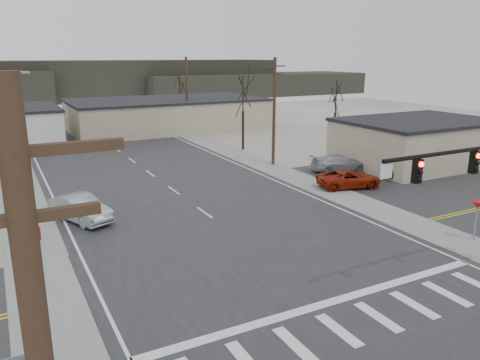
% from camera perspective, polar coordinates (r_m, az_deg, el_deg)
% --- Properties ---
extents(ground, '(140.00, 140.00, 0.00)m').
position_cam_1_polar(ground, '(24.57, 3.26, -9.44)').
color(ground, beige).
rests_on(ground, ground).
extents(main_road, '(18.00, 110.00, 0.05)m').
position_cam_1_polar(main_road, '(37.45, -8.62, -0.89)').
color(main_road, '#232426').
rests_on(main_road, ground).
extents(cross_road, '(90.00, 10.00, 0.04)m').
position_cam_1_polar(cross_road, '(24.57, 3.26, -9.40)').
color(cross_road, '#232426').
rests_on(cross_road, ground).
extents(parking_lot, '(18.00, 20.00, 0.03)m').
position_cam_1_polar(parking_lot, '(41.64, 23.01, -0.33)').
color(parking_lot, '#232426').
rests_on(parking_lot, ground).
extents(sidewalk_left, '(3.00, 90.00, 0.06)m').
position_cam_1_polar(sidewalk_left, '(40.42, -25.37, -1.01)').
color(sidewalk_left, gray).
rests_on(sidewalk_left, ground).
extents(sidewalk_right, '(3.00, 90.00, 0.06)m').
position_cam_1_polar(sidewalk_right, '(46.12, 1.79, 2.29)').
color(sidewalk_right, gray).
rests_on(sidewalk_right, ground).
extents(fire_hydrant, '(0.24, 0.24, 0.87)m').
position_cam_1_polar(fire_hydrant, '(28.84, -23.36, -5.96)').
color(fire_hydrant, '#A50C0C').
rests_on(fire_hydrant, ground).
extents(yield_sign, '(0.80, 0.80, 2.35)m').
position_cam_1_polar(yield_sign, '(29.06, 27.02, -2.86)').
color(yield_sign, gray).
rests_on(yield_sign, ground).
extents(building_right_far, '(26.30, 14.30, 4.30)m').
position_cam_1_polar(building_right_far, '(67.20, -8.88, 7.95)').
color(building_right_far, '#BCB490').
rests_on(building_right_far, ground).
extents(building_lot, '(14.30, 10.30, 4.30)m').
position_cam_1_polar(building_lot, '(47.98, 20.85, 4.40)').
color(building_lot, '#BCB490').
rests_on(building_lot, ground).
extents(upole_left_b, '(2.20, 0.30, 10.00)m').
position_cam_1_polar(upole_left_b, '(31.51, -27.25, 4.32)').
color(upole_left_b, '#402A1D').
rests_on(upole_left_b, ground).
extents(upole_right_a, '(2.20, 0.30, 10.00)m').
position_cam_1_polar(upole_right_a, '(44.02, 4.17, 8.50)').
color(upole_right_a, '#402A1D').
rests_on(upole_right_a, ground).
extents(upole_right_b, '(2.20, 0.30, 10.00)m').
position_cam_1_polar(upole_right_b, '(63.68, -6.49, 10.43)').
color(upole_right_b, '#402A1D').
rests_on(upole_right_b, ground).
extents(streetlight_main, '(2.40, 0.25, 9.00)m').
position_cam_1_polar(streetlight_main, '(41.44, -26.58, 6.38)').
color(streetlight_main, gray).
rests_on(streetlight_main, ground).
extents(tree_right_mid, '(3.74, 3.74, 8.33)m').
position_cam_1_polar(tree_right_mid, '(51.34, 0.37, 10.25)').
color(tree_right_mid, black).
rests_on(tree_right_mid, ground).
extents(tree_right_far, '(3.52, 3.52, 7.84)m').
position_cam_1_polar(tree_right_far, '(76.08, -7.38, 11.40)').
color(tree_right_far, black).
rests_on(tree_right_far, ground).
extents(tree_lot, '(3.52, 3.52, 7.84)m').
position_cam_1_polar(tree_lot, '(53.32, 11.63, 9.75)').
color(tree_lot, black).
rests_on(tree_lot, ground).
extents(hill_center, '(80.00, 18.00, 9.00)m').
position_cam_1_polar(hill_center, '(118.30, -15.05, 11.73)').
color(hill_center, '#333026').
rests_on(hill_center, ground).
extents(hill_right, '(60.00, 18.00, 5.50)m').
position_cam_1_polar(hill_right, '(125.54, 1.72, 11.57)').
color(hill_right, '#333026').
rests_on(hill_right, ground).
extents(sedan_crossing, '(3.51, 5.16, 1.61)m').
position_cam_1_polar(sedan_crossing, '(31.02, -18.84, -3.30)').
color(sedan_crossing, gray).
rests_on(sedan_crossing, main_road).
extents(car_far_a, '(2.10, 4.61, 1.31)m').
position_cam_1_polar(car_far_a, '(71.68, -19.42, 6.54)').
color(car_far_a, black).
rests_on(car_far_a, main_road).
extents(car_far_b, '(2.78, 4.60, 1.46)m').
position_cam_1_polar(car_far_b, '(80.13, -21.40, 7.23)').
color(car_far_b, black).
rests_on(car_far_b, main_road).
extents(car_parked_red, '(5.46, 3.49, 1.40)m').
position_cam_1_polar(car_parked_red, '(37.81, 13.16, 0.15)').
color(car_parked_red, maroon).
rests_on(car_parked_red, parking_lot).
extents(car_parked_dark_a, '(4.86, 2.98, 1.54)m').
position_cam_1_polar(car_parked_dark_a, '(42.18, 19.81, 1.27)').
color(car_parked_dark_a, black).
rests_on(car_parked_dark_a, parking_lot).
extents(car_parked_silver, '(5.43, 3.26, 1.47)m').
position_cam_1_polar(car_parked_silver, '(43.00, 11.99, 2.04)').
color(car_parked_silver, '#93979D').
rests_on(car_parked_silver, parking_lot).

